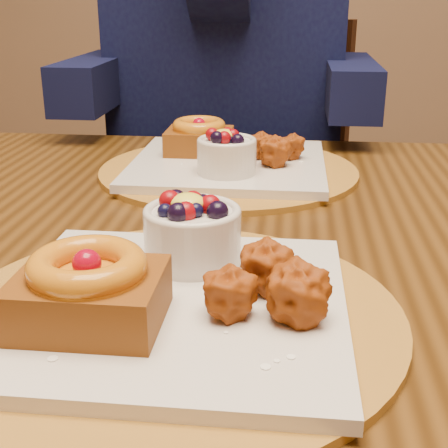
{
  "coord_description": "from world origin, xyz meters",
  "views": [
    {
      "loc": [
        0.02,
        -0.57,
        1.01
      ],
      "look_at": [
        -0.03,
        -0.07,
        0.82
      ],
      "focal_mm": 50.0,
      "sensor_mm": 36.0,
      "label": 1
    }
  ],
  "objects": [
    {
      "name": "diner",
      "position": [
        -0.11,
        0.73,
        0.98
      ],
      "size": [
        0.56,
        0.53,
        0.92
      ],
      "rotation": [
        0.0,
        0.0,
        0.37
      ],
      "color": "black",
      "rests_on": "ground"
    },
    {
      "name": "chair_far",
      "position": [
        -0.11,
        0.86,
        0.53
      ],
      "size": [
        0.6,
        0.6,
        0.95
      ],
      "rotation": [
        0.0,
        0.0,
        -0.41
      ],
      "color": "black",
      "rests_on": "ground"
    },
    {
      "name": "dining_table",
      "position": [
        -0.07,
        0.1,
        0.68
      ],
      "size": [
        1.6,
        0.9,
        0.76
      ],
      "color": "#311C09",
      "rests_on": "ground"
    },
    {
      "name": "place_setting_far",
      "position": [
        -0.07,
        0.32,
        0.78
      ],
      "size": [
        0.38,
        0.38,
        0.08
      ],
      "color": "brown",
      "rests_on": "dining_table"
    },
    {
      "name": "place_setting_near",
      "position": [
        -0.07,
        -0.11,
        0.78
      ],
      "size": [
        0.38,
        0.38,
        0.09
      ],
      "color": "brown",
      "rests_on": "dining_table"
    }
  ]
}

